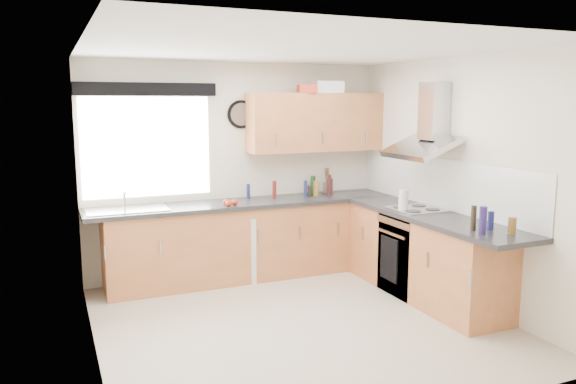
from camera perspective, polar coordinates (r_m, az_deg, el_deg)
name	(u,v)px	position (r m, az deg, el deg)	size (l,w,h in m)	color
ground_plane	(299,323)	(5.39, 1.16, -13.13)	(3.60, 3.60, 0.00)	beige
ceiling	(300,49)	(5.01, 1.25, 14.35)	(3.60, 3.60, 0.02)	white
wall_back	(237,169)	(6.72, -5.17, 2.31)	(3.60, 0.02, 2.50)	silver
wall_front	(422,234)	(3.53, 13.43, -4.13)	(3.60, 0.02, 2.50)	silver
wall_left	(89,205)	(4.62, -19.58, -1.30)	(0.02, 3.60, 2.50)	silver
wall_right	(459,180)	(6.02, 17.00, 1.15)	(0.02, 3.60, 2.50)	silver
window	(147,147)	(6.43, -14.13, 4.46)	(1.40, 0.02, 1.10)	silver
window_blind	(146,89)	(6.33, -14.22, 10.09)	(1.50, 0.18, 0.14)	black
splashback	(439,183)	(6.25, 15.13, 0.87)	(0.01, 3.00, 0.54)	white
base_cab_back	(238,242)	(6.57, -5.11, -5.13)	(3.00, 0.58, 0.86)	#A56036
base_cab_corner	(358,230)	(7.20, 7.13, -3.89)	(0.60, 0.60, 0.86)	#A56036
base_cab_right	(424,257)	(6.12, 13.64, -6.42)	(0.58, 2.10, 0.86)	#A56036
worktop_back	(246,204)	(6.49, -4.30, -1.18)	(3.60, 0.62, 0.05)	black
worktop_right	(434,217)	(5.89, 14.60, -2.51)	(0.62, 2.42, 0.05)	black
sink	(127,206)	(6.19, -16.04, -1.41)	(0.84, 0.46, 0.10)	#AEAEAE
oven	(415,254)	(6.23, 12.74, -6.16)	(0.56, 0.58, 0.85)	black
hob_plate	(416,209)	(6.12, 12.90, -1.71)	(0.52, 0.52, 0.01)	#AEAEAE
extractor_hood	(427,128)	(6.08, 13.95, 6.29)	(0.52, 0.78, 0.66)	#AEAEAE
upper_cabinets	(316,122)	(6.87, 2.83, 7.09)	(1.70, 0.35, 0.70)	#A56036
washing_machine	(234,247)	(6.57, -5.54, -5.60)	(0.51, 0.50, 0.75)	silver
wall_clock	(242,114)	(6.65, -4.73, 7.87)	(0.33, 0.33, 0.04)	black
casserole	(328,87)	(6.88, 4.06, 10.58)	(0.34, 0.24, 0.14)	silver
storage_box	(307,89)	(6.70, 1.96, 10.45)	(0.21, 0.18, 0.10)	red
utensil_pot	(327,188)	(7.11, 3.96, 0.46)	(0.09, 0.09, 0.13)	#746655
kitchen_roll	(403,200)	(6.04, 11.64, -0.81)	(0.10, 0.10, 0.22)	silver
tomato_cluster	(230,203)	(6.22, -5.92, -1.09)	(0.16, 0.16, 0.07)	#A3240F
jar_0	(316,189)	(6.84, 2.87, 0.34)	(0.07, 0.07, 0.18)	olive
jar_1	(248,191)	(6.68, -4.06, 0.08)	(0.04, 0.04, 0.17)	#181C52
jar_2	(313,185)	(6.99, 2.55, 0.72)	(0.06, 0.06, 0.23)	#183F16
jar_3	(329,185)	(6.92, 4.22, 0.73)	(0.04, 0.04, 0.25)	#3C1715
jar_4	(309,191)	(6.80, 2.20, 0.10)	(0.05, 0.05, 0.14)	black
jar_5	(330,186)	(6.99, 4.27, 0.58)	(0.08, 0.08, 0.19)	#592028
jar_6	(305,189)	(6.78, 1.77, 0.35)	(0.04, 0.04, 0.20)	navy
jar_7	(274,190)	(6.67, -1.40, 0.25)	(0.05, 0.05, 0.21)	#5C1613
bottle_0	(512,226)	(5.24, 21.81, -3.20)	(0.07, 0.07, 0.15)	brown
bottle_1	(474,218)	(5.25, 18.33, -2.53)	(0.05, 0.05, 0.23)	black
bottle_2	(483,220)	(5.13, 19.19, -2.75)	(0.07, 0.07, 0.25)	#231955
bottle_3	(491,221)	(5.34, 19.91, -2.75)	(0.06, 0.06, 0.17)	navy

